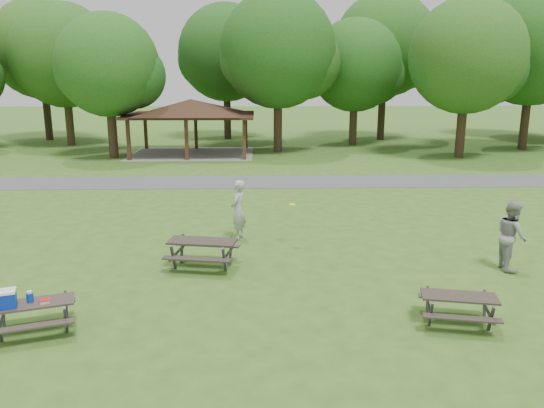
% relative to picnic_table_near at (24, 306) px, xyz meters
% --- Properties ---
extents(ground, '(160.00, 160.00, 0.00)m').
position_rel_picnic_table_near_xyz_m(ground, '(4.42, 2.26, -0.66)').
color(ground, '#355F1B').
rests_on(ground, ground).
extents(asphalt_path, '(120.00, 3.20, 0.02)m').
position_rel_picnic_table_near_xyz_m(asphalt_path, '(4.42, 16.26, -0.65)').
color(asphalt_path, '#464649').
rests_on(asphalt_path, ground).
extents(pavilion, '(8.60, 7.01, 3.76)m').
position_rel_picnic_table_near_xyz_m(pavilion, '(0.42, 26.26, 2.40)').
color(pavilion, '#351D13').
rests_on(pavilion, ground).
extents(tree_row_c, '(8.19, 7.80, 10.67)m').
position_rel_picnic_table_near_xyz_m(tree_row_c, '(-9.48, 31.29, 5.88)').
color(tree_row_c, '#312416').
rests_on(tree_row_c, ground).
extents(tree_row_d, '(6.93, 6.60, 9.27)m').
position_rel_picnic_table_near_xyz_m(tree_row_d, '(-4.49, 24.79, 5.11)').
color(tree_row_d, '#2F2014').
rests_on(tree_row_d, ground).
extents(tree_row_e, '(8.40, 8.00, 11.02)m').
position_rel_picnic_table_near_xyz_m(tree_row_e, '(6.52, 27.29, 6.12)').
color(tree_row_e, '#302015').
rests_on(tree_row_e, ground).
extents(tree_row_f, '(7.35, 7.00, 9.55)m').
position_rel_picnic_table_near_xyz_m(tree_row_f, '(12.51, 30.79, 5.18)').
color(tree_row_f, '#312415').
rests_on(tree_row_f, ground).
extents(tree_row_g, '(7.77, 7.40, 10.25)m').
position_rel_picnic_table_near_xyz_m(tree_row_g, '(18.52, 24.29, 5.67)').
color(tree_row_g, black).
rests_on(tree_row_g, ground).
extents(tree_row_h, '(8.61, 8.20, 11.37)m').
position_rel_picnic_table_near_xyz_m(tree_row_h, '(24.53, 27.79, 6.36)').
color(tree_row_h, black).
rests_on(tree_row_h, ground).
extents(tree_deep_a, '(8.40, 8.00, 11.38)m').
position_rel_picnic_table_near_xyz_m(tree_deep_a, '(-12.48, 34.79, 6.47)').
color(tree_deep_a, black).
rests_on(tree_deep_a, ground).
extents(tree_deep_b, '(8.40, 8.00, 11.13)m').
position_rel_picnic_table_near_xyz_m(tree_deep_b, '(2.52, 35.29, 6.23)').
color(tree_deep_b, black).
rests_on(tree_deep_b, ground).
extents(tree_deep_c, '(8.82, 8.40, 11.90)m').
position_rel_picnic_table_near_xyz_m(tree_deep_c, '(15.53, 34.29, 6.78)').
color(tree_deep_c, '#2F2115').
rests_on(tree_deep_c, ground).
extents(tree_deep_d, '(8.40, 8.00, 11.27)m').
position_rel_picnic_table_near_xyz_m(tree_deep_d, '(28.52, 35.79, 6.36)').
color(tree_deep_d, '#301E15').
rests_on(tree_deep_d, ground).
extents(picnic_table_near, '(1.99, 1.78, 1.15)m').
position_rel_picnic_table_near_xyz_m(picnic_table_near, '(0.00, 0.00, 0.00)').
color(picnic_table_near, '#312823').
rests_on(picnic_table_near, ground).
extents(picnic_table_middle, '(2.15, 1.84, 0.83)m').
position_rel_picnic_table_near_xyz_m(picnic_table_middle, '(3.36, 3.98, -0.05)').
color(picnic_table_middle, '#2A241E').
rests_on(picnic_table_middle, ground).
extents(picnic_table_far, '(1.85, 1.60, 0.70)m').
position_rel_picnic_table_near_xyz_m(picnic_table_far, '(9.39, 0.22, -0.14)').
color(picnic_table_far, '#2C2520').
rests_on(picnic_table_far, ground).
extents(frisbee_in_flight, '(0.30, 0.30, 0.02)m').
position_rel_picnic_table_near_xyz_m(frisbee_in_flight, '(6.06, 5.95, 0.69)').
color(frisbee_in_flight, yellow).
rests_on(frisbee_in_flight, ground).
extents(frisbee_thrower, '(0.67, 0.84, 2.02)m').
position_rel_picnic_table_near_xyz_m(frisbee_thrower, '(4.30, 6.64, 0.35)').
color(frisbee_thrower, '#A8A8AA').
rests_on(frisbee_thrower, ground).
extents(frisbee_catcher, '(0.81, 1.01, 1.98)m').
position_rel_picnic_table_near_xyz_m(frisbee_catcher, '(12.12, 3.60, 0.33)').
color(frisbee_catcher, gray).
rests_on(frisbee_catcher, ground).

